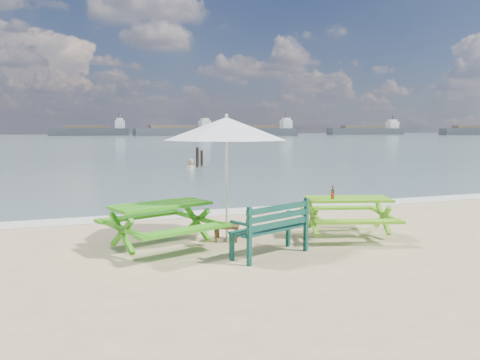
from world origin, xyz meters
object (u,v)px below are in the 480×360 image
object	(u,v)px
beer_bottle	(333,195)
picnic_table_right	(348,218)
side_table	(227,232)
park_bench	(270,239)
patio_umbrella	(226,129)
picnic_table_left	(161,227)
swimmer	(190,176)

from	to	relation	value
beer_bottle	picnic_table_right	bearing A→B (deg)	6.80
picnic_table_right	side_table	size ratio (longest dim) A/B	3.50
picnic_table_right	park_bench	xyz separation A→B (m)	(-2.01, -0.80, -0.10)
picnic_table_right	side_table	xyz separation A→B (m)	(-2.37, 0.47, -0.21)
patio_umbrella	picnic_table_left	bearing A→B (deg)	-170.20
picnic_table_left	beer_bottle	xyz separation A→B (m)	(3.28, -0.29, 0.47)
park_bench	beer_bottle	bearing A→B (deg)	24.76
picnic_table_right	beer_bottle	distance (m)	0.62
beer_bottle	swimmer	size ratio (longest dim) A/B	0.14
side_table	swimmer	world-z (taller)	swimmer
picnic_table_left	swimmer	xyz separation A→B (m)	(4.44, 16.60, -0.82)
picnic_table_left	swimmer	world-z (taller)	picnic_table_left
park_bench	side_table	size ratio (longest dim) A/B	2.45
picnic_table_left	park_bench	world-z (taller)	park_bench
patio_umbrella	beer_bottle	size ratio (longest dim) A/B	11.64
park_bench	side_table	xyz separation A→B (m)	(-0.36, 1.27, -0.11)
picnic_table_left	patio_umbrella	size ratio (longest dim) A/B	0.76
park_bench	picnic_table_right	bearing A→B (deg)	21.62
picnic_table_right	park_bench	bearing A→B (deg)	-158.38
picnic_table_left	park_bench	size ratio (longest dim) A/B	1.55
side_table	beer_bottle	distance (m)	2.17
patio_umbrella	side_table	bearing A→B (deg)	90.00
side_table	picnic_table_right	bearing A→B (deg)	-11.22
picnic_table_left	side_table	xyz separation A→B (m)	(1.29, 0.22, -0.23)
picnic_table_right	park_bench	world-z (taller)	park_bench
side_table	patio_umbrella	size ratio (longest dim) A/B	0.20
patio_umbrella	beer_bottle	distance (m)	2.41
park_bench	patio_umbrella	world-z (taller)	patio_umbrella
picnic_table_right	park_bench	distance (m)	2.16
side_table	beer_bottle	xyz separation A→B (m)	(1.98, -0.51, 0.70)
patio_umbrella	park_bench	bearing A→B (deg)	-74.26
picnic_table_left	picnic_table_right	size ratio (longest dim) A/B	1.08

